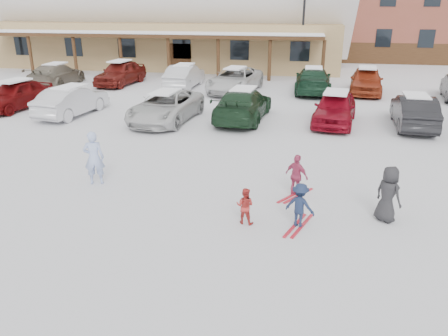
% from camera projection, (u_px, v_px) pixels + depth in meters
% --- Properties ---
extents(ground, '(160.00, 160.00, 0.00)m').
position_uv_depth(ground, '(206.00, 217.00, 11.35)').
color(ground, white).
rests_on(ground, ground).
extents(day_lodge, '(29.12, 12.50, 10.38)m').
position_uv_depth(day_lodge, '(171.00, 17.00, 37.08)').
color(day_lodge, tan).
rests_on(day_lodge, ground).
extents(lamp_post, '(0.50, 0.25, 5.69)m').
position_uv_depth(lamp_post, '(303.00, 30.00, 31.09)').
color(lamp_post, black).
rests_on(lamp_post, ground).
extents(conifer_3, '(3.96, 3.96, 9.18)m').
position_uv_depth(conifer_3, '(340.00, 1.00, 48.97)').
color(conifer_3, black).
rests_on(conifer_3, ground).
extents(adult_skier, '(0.70, 0.57, 1.66)m').
position_uv_depth(adult_skier, '(94.00, 158.00, 13.12)').
color(adult_skier, '#A3B7EA').
rests_on(adult_skier, ground).
extents(toddler_red, '(0.52, 0.44, 0.95)m').
position_uv_depth(toddler_red, '(245.00, 206.00, 10.87)').
color(toddler_red, '#B42D29').
rests_on(toddler_red, ground).
extents(child_navy, '(0.84, 0.66, 1.15)m').
position_uv_depth(child_navy, '(300.00, 205.00, 10.67)').
color(child_navy, '#182543').
rests_on(child_navy, ground).
extents(skis_child_navy, '(0.67, 1.38, 0.03)m').
position_uv_depth(skis_child_navy, '(298.00, 226.00, 10.87)').
color(skis_child_navy, '#B51927').
rests_on(skis_child_navy, ground).
extents(child_magenta, '(0.78, 0.66, 1.25)m').
position_uv_depth(child_magenta, '(297.00, 176.00, 12.34)').
color(child_magenta, '#B3395E').
rests_on(child_magenta, ground).
extents(skis_child_magenta, '(0.94, 1.28, 0.03)m').
position_uv_depth(skis_child_magenta, '(295.00, 195.00, 12.56)').
color(skis_child_magenta, '#B51927').
rests_on(skis_child_magenta, ground).
extents(bystander_dark, '(0.83, 0.84, 1.47)m').
position_uv_depth(bystander_dark, '(388.00, 194.00, 10.91)').
color(bystander_dark, '#262628').
rests_on(bystander_dark, ground).
extents(parked_car_0, '(2.38, 4.52, 1.46)m').
position_uv_depth(parked_car_0, '(16.00, 95.00, 22.37)').
color(parked_car_0, '#61090A').
rests_on(parked_car_0, ground).
extents(parked_car_1, '(2.09, 4.45, 1.41)m').
position_uv_depth(parked_car_1, '(72.00, 101.00, 21.10)').
color(parked_car_1, silver).
rests_on(parked_car_1, ground).
extents(parked_car_2, '(2.82, 5.19, 1.38)m').
position_uv_depth(parked_car_2, '(166.00, 107.00, 20.07)').
color(parked_car_2, silver).
rests_on(parked_car_2, ground).
extents(parked_car_3, '(2.48, 5.22, 1.47)m').
position_uv_depth(parked_car_3, '(243.00, 104.00, 20.28)').
color(parked_car_3, '#1A3520').
rests_on(parked_car_3, ground).
extents(parked_car_4, '(2.36, 4.51, 1.46)m').
position_uv_depth(parked_car_4, '(335.00, 108.00, 19.61)').
color(parked_car_4, maroon).
rests_on(parked_car_4, ground).
extents(parked_car_5, '(1.79, 4.42, 1.43)m').
position_uv_depth(parked_car_5, '(414.00, 111.00, 19.08)').
color(parked_car_5, black).
rests_on(parked_car_5, ground).
extents(parked_car_7, '(2.15, 5.00, 1.44)m').
position_uv_depth(parked_car_7, '(57.00, 75.00, 28.41)').
color(parked_car_7, '#776D5C').
rests_on(parked_car_7, ground).
extents(parked_car_8, '(2.39, 4.77, 1.56)m').
position_uv_depth(parked_car_8, '(120.00, 73.00, 28.77)').
color(parked_car_8, maroon).
rests_on(parked_car_8, ground).
extents(parked_car_9, '(1.73, 4.46, 1.45)m').
position_uv_depth(parked_car_9, '(185.00, 76.00, 27.88)').
color(parked_car_9, silver).
rests_on(parked_car_9, ground).
extents(parked_car_10, '(3.25, 5.58, 1.46)m').
position_uv_depth(parked_car_10, '(235.00, 80.00, 26.52)').
color(parked_car_10, silver).
rests_on(parked_car_10, ground).
extents(parked_car_11, '(2.17, 5.19, 1.50)m').
position_uv_depth(parked_car_11, '(313.00, 80.00, 26.31)').
color(parked_car_11, '#163824').
rests_on(parked_car_11, ground).
extents(parked_car_12, '(2.37, 4.74, 1.55)m').
position_uv_depth(parked_car_12, '(366.00, 81.00, 26.04)').
color(parked_car_12, '#9C351A').
rests_on(parked_car_12, ground).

